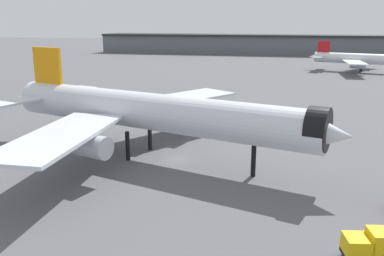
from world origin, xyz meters
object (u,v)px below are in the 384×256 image
(baggage_cart_trailing, at_px, (275,115))
(service_truck_front, at_px, (377,246))
(airliner_far_taxiway, at_px, (367,59))
(airliner_near_gate, at_px, (150,112))

(baggage_cart_trailing, bearing_deg, service_truck_front, 173.92)
(service_truck_front, relative_size, baggage_cart_trailing, 2.14)
(airliner_far_taxiway, height_order, baggage_cart_trailing, airliner_far_taxiway)
(airliner_near_gate, distance_m, service_truck_front, 37.25)
(airliner_near_gate, distance_m, baggage_cart_trailing, 36.29)
(airliner_far_taxiway, height_order, service_truck_front, airliner_far_taxiway)
(airliner_far_taxiway, xyz_separation_m, service_truck_front, (-33.86, -145.70, -3.92))
(service_truck_front, distance_m, baggage_cart_trailing, 54.71)
(service_truck_front, bearing_deg, airliner_far_taxiway, -109.79)
(airliner_far_taxiway, relative_size, baggage_cart_trailing, 17.45)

